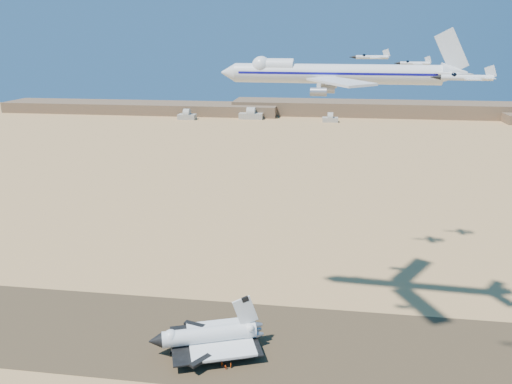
# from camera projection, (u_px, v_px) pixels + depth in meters

# --- Properties ---
(ground) EXTENTS (1200.00, 1200.00, 0.00)m
(ground) POSITION_uv_depth(u_px,v_px,m) (212.00, 339.00, 170.14)
(ground) COLOR tan
(ground) RESTS_ON ground
(runway) EXTENTS (600.00, 50.00, 0.06)m
(runway) POSITION_uv_depth(u_px,v_px,m) (212.00, 339.00, 170.14)
(runway) COLOR #4C3E26
(runway) RESTS_ON ground
(ridgeline) EXTENTS (960.00, 90.00, 18.00)m
(ridgeline) POSITION_uv_depth(u_px,v_px,m) (350.00, 110.00, 658.09)
(ridgeline) COLOR brown
(ridgeline) RESTS_ON ground
(hangars) EXTENTS (200.50, 29.50, 30.00)m
(hangars) POSITION_uv_depth(u_px,v_px,m) (247.00, 116.00, 630.06)
(hangars) COLOR #A7A294
(hangars) RESTS_ON ground
(shuttle) EXTENTS (37.72, 30.76, 18.35)m
(shuttle) POSITION_uv_depth(u_px,v_px,m) (209.00, 337.00, 162.74)
(shuttle) COLOR silver
(shuttle) RESTS_ON runway
(carrier_747) EXTENTS (75.79, 58.76, 18.90)m
(carrier_747) POSITION_uv_depth(u_px,v_px,m) (328.00, 74.00, 155.89)
(carrier_747) COLOR silver
(crew_a) EXTENTS (0.45, 0.67, 1.79)m
(crew_a) POSITION_uv_depth(u_px,v_px,m) (231.00, 366.00, 154.64)
(crew_a) COLOR #F24D0E
(crew_a) RESTS_ON runway
(crew_b) EXTENTS (0.90, 1.04, 1.85)m
(crew_b) POSITION_uv_depth(u_px,v_px,m) (222.00, 363.00, 155.59)
(crew_b) COLOR #F24D0E
(crew_b) RESTS_ON runway
(crew_c) EXTENTS (1.10, 0.90, 1.68)m
(crew_c) POSITION_uv_depth(u_px,v_px,m) (226.00, 367.00, 153.98)
(crew_c) COLOR #F24D0E
(crew_c) RESTS_ON runway
(chase_jet_a) EXTENTS (14.32, 7.74, 3.57)m
(chase_jet_a) POSITION_uv_depth(u_px,v_px,m) (465.00, 77.00, 113.88)
(chase_jet_a) COLOR silver
(chase_jet_c) EXTENTS (16.30, 8.63, 4.06)m
(chase_jet_c) POSITION_uv_depth(u_px,v_px,m) (371.00, 57.00, 201.13)
(chase_jet_c) COLOR silver
(chase_jet_d) EXTENTS (15.56, 8.26, 3.88)m
(chase_jet_d) POSITION_uv_depth(u_px,v_px,m) (414.00, 63.00, 213.20)
(chase_jet_d) COLOR silver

